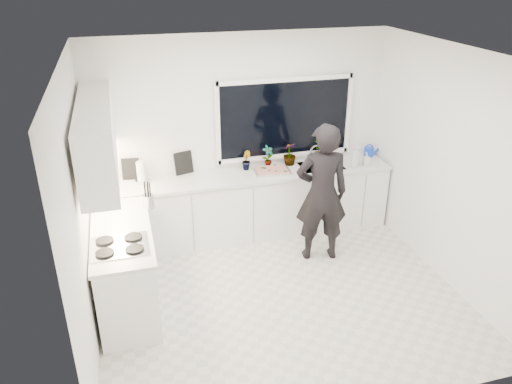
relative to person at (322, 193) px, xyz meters
name	(u,v)px	position (x,y,z in m)	size (l,w,h in m)	color
floor	(280,295)	(-0.74, -0.66, -0.91)	(4.00, 3.50, 0.02)	beige
wall_back	(241,136)	(-0.74, 1.10, 0.45)	(4.00, 0.02, 2.70)	white
wall_left	(79,213)	(-2.75, -0.66, 0.45)	(0.02, 3.50, 2.70)	white
wall_right	(451,169)	(1.27, -0.66, 0.45)	(0.02, 3.50, 2.70)	white
ceiling	(286,55)	(-0.74, -0.66, 1.81)	(4.00, 3.50, 0.02)	white
window	(285,118)	(-0.14, 1.06, 0.65)	(1.80, 0.02, 1.00)	black
base_cabinets_back	(248,206)	(-0.74, 0.79, -0.46)	(3.92, 0.58, 0.88)	white
base_cabinets_left	(126,268)	(-2.41, -0.31, -0.46)	(0.58, 1.60, 0.88)	white
countertop_back	(248,175)	(-0.74, 0.78, 0.00)	(3.94, 0.62, 0.04)	silver
countertop_left	(121,232)	(-2.41, -0.31, 0.00)	(0.62, 1.60, 0.04)	silver
upper_cabinets	(97,137)	(-2.53, 0.04, 0.95)	(0.34, 2.10, 0.70)	white
sink	(321,169)	(0.31, 0.79, -0.03)	(0.58, 0.42, 0.14)	silver
faucet	(316,153)	(0.31, 0.99, 0.13)	(0.03, 0.03, 0.22)	silver
stovetop	(120,246)	(-2.43, -0.66, 0.04)	(0.56, 0.48, 0.03)	black
person	(322,193)	(0.00, 0.00, 0.00)	(0.65, 0.43, 1.79)	black
pizza_tray	(272,171)	(-0.41, 0.76, 0.04)	(0.46, 0.34, 0.03)	silver
pizza	(272,170)	(-0.41, 0.76, 0.06)	(0.42, 0.30, 0.01)	#B51824
watering_can	(369,152)	(1.11, 0.95, 0.09)	(0.14, 0.14, 0.13)	blue
paper_towel_roll	(141,173)	(-2.10, 0.89, 0.15)	(0.11, 0.11, 0.26)	white
knife_block	(105,177)	(-2.55, 0.93, 0.13)	(0.13, 0.10, 0.22)	#906443
utensil_crock	(148,201)	(-2.08, 0.14, 0.10)	(0.13, 0.13, 0.16)	silver
picture_frame_large	(131,169)	(-2.23, 1.03, 0.16)	(0.22, 0.02, 0.28)	black
picture_frame_small	(184,163)	(-1.54, 1.03, 0.17)	(0.25, 0.02, 0.30)	black
herb_plants	(301,153)	(0.07, 0.95, 0.18)	(1.38, 0.37, 0.31)	#26662D
soap_bottles	(358,157)	(0.79, 0.64, 0.16)	(0.30, 0.16, 0.29)	#D8BF66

